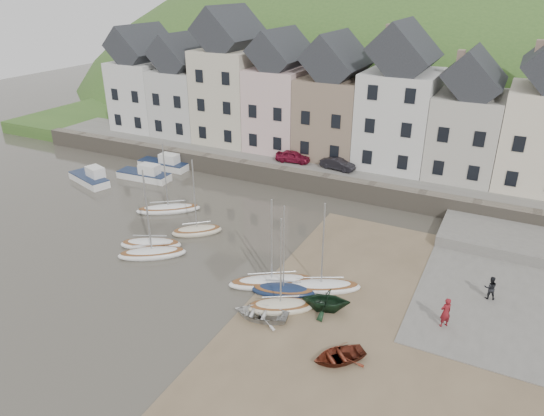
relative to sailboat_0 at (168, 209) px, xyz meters
The scene contains 26 objects.
ground 12.76m from the sailboat_0, 34.22° to the right, with size 160.00×160.00×0.00m, color #423E34.
quay_land 26.98m from the sailboat_0, 66.97° to the left, with size 90.00×30.00×1.50m, color #395F26.
quay_street 17.05m from the sailboat_0, 51.62° to the left, with size 70.00×7.00×0.10m, color slate.
seawall 14.43m from the sailboat_0, 42.95° to the left, with size 70.00×1.20×1.80m, color slate.
beach 22.72m from the sailboat_0, 18.42° to the right, with size 18.00×26.00×0.06m, color brown.
slipway 25.57m from the sailboat_0, ahead, with size 8.00×18.00×0.12m, color slate.
hillside 56.16m from the sailboat_0, 84.00° to the left, with size 134.40×84.00×84.00m.
townhouse_terrace 22.01m from the sailboat_0, 53.80° to the left, with size 61.05×8.00×13.93m.
sailboat_0 is the anchor object (origin of this frame).
sailboat_1 6.22m from the sailboat_0, 64.43° to the right, with size 4.76×3.30×6.32m.
sailboat_2 5.07m from the sailboat_0, 26.78° to the right, with size 3.98×3.67×6.32m.
sailboat_3 7.61m from the sailboat_0, 61.11° to the right, with size 4.83×4.02×6.32m.
sailboat_4 14.38m from the sailboat_0, 25.14° to the right, with size 5.57×4.33×6.32m.
sailboat_5 15.59m from the sailboat_0, 25.20° to the right, with size 4.35×2.76×6.32m.
sailboat_6 16.90m from the sailboat_0, 17.87° to the right, with size 5.24×3.70×6.32m.
sailboat_7 16.85m from the sailboat_0, 29.29° to the right, with size 4.24×3.34×6.32m.
motorboat_0 8.41m from the sailboat_0, 143.06° to the left, with size 5.60×2.09×1.70m.
motorboat_1 11.05m from the sailboat_0, behind, with size 5.48×3.23×1.70m.
motorboat_2 11.02m from the sailboat_0, 129.34° to the left, with size 5.60×1.85×1.70m.
rowboat_white 16.98m from the sailboat_0, 34.14° to the right, with size 2.30×3.22×0.67m, color beige.
rowboat_green 18.59m from the sailboat_0, 22.60° to the right, with size 2.48×2.88×1.52m, color black.
rowboat_red 22.16m from the sailboat_0, 29.38° to the right, with size 2.03×2.84×0.59m, color maroon.
person_red 24.38m from the sailboat_0, 13.20° to the right, with size 0.68×0.45×1.86m, color maroon.
person_dark 25.82m from the sailboat_0, ahead, with size 0.75×0.58×1.54m, color black.
car_left 13.88m from the sailboat_0, 63.70° to the left, with size 1.39×3.47×1.18m, color maroon.
car_right 16.48m from the sailboat_0, 48.82° to the left, with size 1.18×3.37×1.11m, color black.
Camera 1 is at (14.70, -23.16, 18.00)m, focal length 32.63 mm.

